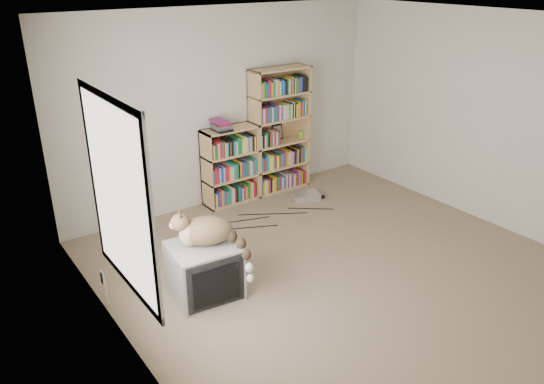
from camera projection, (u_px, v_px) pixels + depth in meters
floor at (354, 277)px, 5.41m from camera, size 4.50×5.00×0.01m
wall_back at (225, 108)px, 6.78m from camera, size 4.50×0.02×2.50m
wall_left at (130, 226)px, 3.72m from camera, size 0.02×5.00×2.50m
wall_right at (504, 124)px, 6.11m from camera, size 0.02×5.00×2.50m
ceiling at (373, 22)px, 4.42m from camera, size 4.50×5.00×0.02m
window at (119, 197)px, 3.81m from camera, size 0.02×1.22×1.52m
crt_tv at (204, 270)px, 5.03m from camera, size 0.67×0.62×0.53m
cat at (213, 236)px, 4.90m from camera, size 0.67×0.73×0.59m
bookcase_tall at (279, 133)px, 7.26m from camera, size 0.85×0.30×1.70m
bookcase_short at (230, 168)px, 6.97m from camera, size 0.74×0.30×1.02m
book_stack at (220, 125)px, 6.60m from camera, size 0.21×0.27×0.14m
green_mug at (300, 134)px, 7.46m from camera, size 0.08×0.08×0.09m
framed_print at (277, 132)px, 7.34m from camera, size 0.16×0.05×0.22m
dvd_player at (305, 196)px, 7.21m from camera, size 0.44×0.38×0.08m
wall_outlet at (102, 278)px, 4.81m from camera, size 0.01×0.08×0.13m
floor_cables at (278, 220)px, 6.61m from camera, size 1.20×0.70×0.01m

